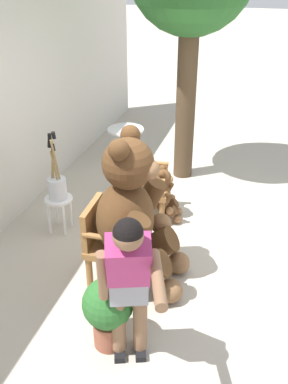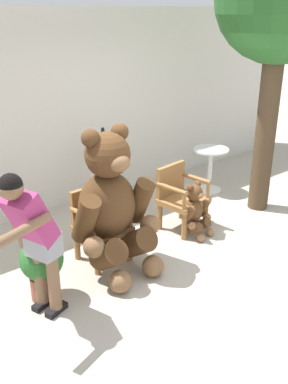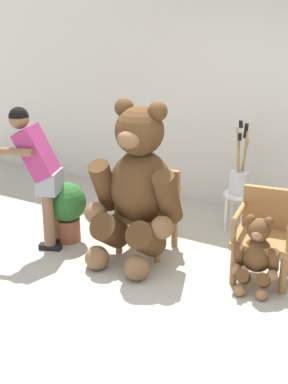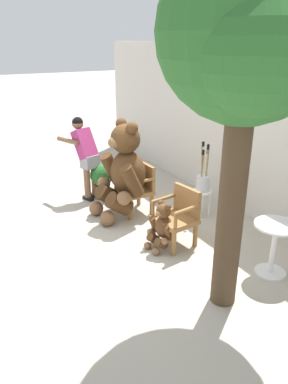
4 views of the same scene
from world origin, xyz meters
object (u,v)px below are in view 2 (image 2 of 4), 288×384
object	(u,v)px
round_side_table	(210,165)
white_stool	(105,193)
teddy_bear_large	(112,203)
brush_bucket	(104,175)
person_visitor	(33,233)
wooden_chair_right	(180,196)
wooden_chair_left	(99,223)
patio_tree	(287,3)
potted_plant	(42,265)
teddy_bear_small	(195,210)

from	to	relation	value
round_side_table	white_stool	bearing A→B (deg)	172.09
teddy_bear_large	brush_bucket	distance (m)	1.35
teddy_bear_large	white_stool	size ratio (longest dim) A/B	3.60
person_visitor	wooden_chair_right	bearing A→B (deg)	13.38
wooden_chair_left	patio_tree	size ratio (longest dim) A/B	0.23
potted_plant	white_stool	bearing A→B (deg)	37.90
wooden_chair_right	brush_bucket	xyz separation A→B (m)	(-0.61, 0.90, 0.18)
brush_bucket	teddy_bear_small	bearing A→B (deg)	-62.05
wooden_chair_left	brush_bucket	world-z (taller)	brush_bucket
wooden_chair_right	teddy_bear_small	world-z (taller)	wooden_chair_right
wooden_chair_left	round_side_table	bearing A→B (deg)	14.13
wooden_chair_left	person_visitor	size ratio (longest dim) A/B	0.56
white_stool	brush_bucket	size ratio (longest dim) A/B	0.54
brush_bucket	patio_tree	xyz separation A→B (m)	(2.05, -1.20, 2.19)
brush_bucket	patio_tree	bearing A→B (deg)	-30.33
wooden_chair_right	brush_bucket	bearing A→B (deg)	124.22
potted_plant	wooden_chair_left	bearing A→B (deg)	19.30
wooden_chair_right	person_visitor	size ratio (longest dim) A/B	0.56
brush_bucket	wooden_chair_left	bearing A→B (deg)	-126.55
round_side_table	patio_tree	world-z (taller)	patio_tree
wooden_chair_right	white_stool	xyz separation A→B (m)	(-0.61, 0.89, -0.11)
wooden_chair_left	potted_plant	bearing A→B (deg)	-160.70
brush_bucket	wooden_chair_right	bearing A→B (deg)	-55.78
teddy_bear_large	patio_tree	bearing A→B (deg)	-0.71
wooden_chair_left	patio_tree	bearing A→B (deg)	-6.39
teddy_bear_large	white_stool	world-z (taller)	teddy_bear_large
wooden_chair_right	wooden_chair_left	bearing A→B (deg)	179.97
potted_plant	brush_bucket	bearing A→B (deg)	37.93
teddy_bear_small	potted_plant	distance (m)	2.17
person_visitor	patio_tree	size ratio (longest dim) A/B	0.41
teddy_bear_large	brush_bucket	size ratio (longest dim) A/B	1.93
wooden_chair_right	patio_tree	world-z (taller)	patio_tree
white_stool	potted_plant	size ratio (longest dim) A/B	0.68
wooden_chair_left	wooden_chair_right	size ratio (longest dim) A/B	1.00
brush_bucket	round_side_table	distance (m)	1.89
wooden_chair_left	patio_tree	world-z (taller)	patio_tree
teddy_bear_small	round_side_table	bearing A→B (deg)	36.54
person_visitor	potted_plant	distance (m)	0.59
patio_tree	teddy_bear_small	bearing A→B (deg)	179.05
teddy_bear_large	brush_bucket	xyz separation A→B (m)	(0.66, 1.17, -0.17)
round_side_table	person_visitor	bearing A→B (deg)	-161.59
person_visitor	patio_tree	distance (m)	4.22
wooden_chair_right	patio_tree	xyz separation A→B (m)	(1.44, -0.30, 2.37)
wooden_chair_right	white_stool	distance (m)	1.09
wooden_chair_left	round_side_table	distance (m)	2.60
patio_tree	potted_plant	world-z (taller)	patio_tree
wooden_chair_right	teddy_bear_small	size ratio (longest dim) A/B	1.18
potted_plant	teddy_bear_small	bearing A→B (deg)	0.74
wooden_chair_left	teddy_bear_large	distance (m)	0.44
wooden_chair_right	round_side_table	xyz separation A→B (m)	(1.25, 0.64, -0.01)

